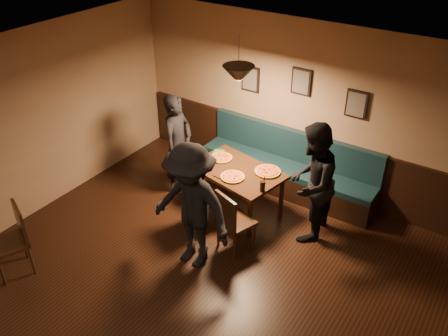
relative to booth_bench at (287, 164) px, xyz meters
name	(u,v)px	position (x,y,z in m)	size (l,w,h in m)	color
floor	(163,314)	(0.00, -3.20, -0.50)	(7.00, 7.00, 0.00)	black
ceiling	(141,101)	(0.00, -3.20, 2.30)	(7.00, 7.00, 0.00)	silver
wall_back	(300,108)	(0.00, 0.30, 0.90)	(6.00, 6.00, 0.00)	#8C704F
wainscot	(294,158)	(0.00, 0.27, 0.00)	(5.88, 0.06, 1.00)	black
booth_bench	(287,164)	(0.00, 0.00, 0.00)	(3.00, 0.60, 1.00)	#0F232D
picture_left	(251,79)	(-0.90, 0.27, 1.20)	(0.32, 0.04, 0.42)	black
picture_center	(301,82)	(0.00, 0.27, 1.35)	(0.32, 0.04, 0.42)	black
picture_right	(356,104)	(0.90, 0.27, 1.20)	(0.32, 0.04, 0.42)	black
pendant_lamp	(238,75)	(-0.40, -0.92, 1.75)	(0.44, 0.44, 0.25)	black
dining_table	(236,190)	(-0.40, -0.92, -0.13)	(1.37, 0.88, 0.73)	black
chair_near_left	(202,198)	(-0.61, -1.53, 0.00)	(0.44, 0.44, 0.99)	#32160E
chair_near_right	(237,220)	(0.09, -1.68, -0.02)	(0.43, 0.43, 0.97)	#311A0D
diner_left	(178,144)	(-1.50, -0.94, 0.35)	(0.62, 0.41, 1.69)	black
diner_right	(311,183)	(0.79, -0.84, 0.40)	(0.87, 0.68, 1.79)	black
diner_front	(191,207)	(-0.25, -2.24, 0.41)	(1.17, 0.67, 1.81)	black
pizza_a	(221,158)	(-0.78, -0.77, 0.25)	(0.34, 0.34, 0.04)	gold
pizza_b	(233,177)	(-0.33, -1.14, 0.26)	(0.36, 0.36, 0.04)	orange
pizza_c	(268,171)	(0.03, -0.72, 0.26)	(0.39, 0.39, 0.04)	gold
soda_glass	(263,186)	(0.20, -1.19, 0.31)	(0.07, 0.07, 0.16)	black
tabasco_bottle	(264,179)	(0.12, -0.99, 0.30)	(0.03, 0.03, 0.12)	maroon
napkin_a	(219,152)	(-0.92, -0.63, 0.24)	(0.17, 0.17, 0.01)	#1F7535
napkin_b	(196,167)	(-0.96, -1.18, 0.24)	(0.17, 0.17, 0.01)	#1F7624
cutlery_set	(221,179)	(-0.45, -1.26, 0.24)	(0.02, 0.19, 0.00)	silver
cafe_chair_far	(9,242)	(-2.10, -3.72, -0.01)	(0.44, 0.44, 0.99)	black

